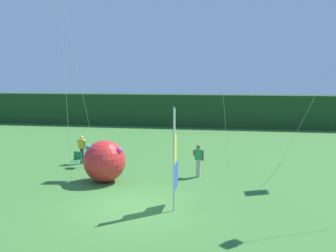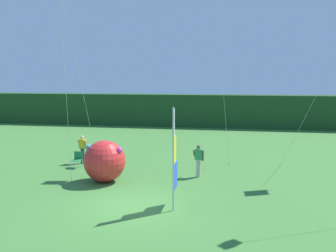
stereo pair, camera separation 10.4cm
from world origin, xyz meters
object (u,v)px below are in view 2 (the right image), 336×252
at_px(person_mid_field, 198,160).
at_px(inflatable_balloon, 105,161).
at_px(person_near_banner, 82,149).
at_px(banner_flag, 174,160).
at_px(folding_chair, 77,158).

relative_size(person_mid_field, inflatable_balloon, 0.82).
relative_size(person_near_banner, inflatable_balloon, 0.82).
height_order(banner_flag, person_mid_field, banner_flag).
bearing_deg(inflatable_balloon, person_mid_field, 20.56).
relative_size(banner_flag, inflatable_balloon, 1.95).
distance_m(banner_flag, person_near_banner, 9.21).
distance_m(inflatable_balloon, folding_chair, 3.55).
bearing_deg(person_near_banner, person_mid_field, -14.36).
relative_size(banner_flag, person_mid_field, 2.38).
distance_m(person_near_banner, person_mid_field, 7.22).
xyz_separation_m(person_mid_field, folding_chair, (-6.89, 0.82, -0.37)).
distance_m(banner_flag, inflatable_balloon, 5.00).
distance_m(person_near_banner, folding_chair, 1.05).
bearing_deg(person_mid_field, banner_flag, -96.01).
bearing_deg(folding_chair, inflatable_balloon, -44.53).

